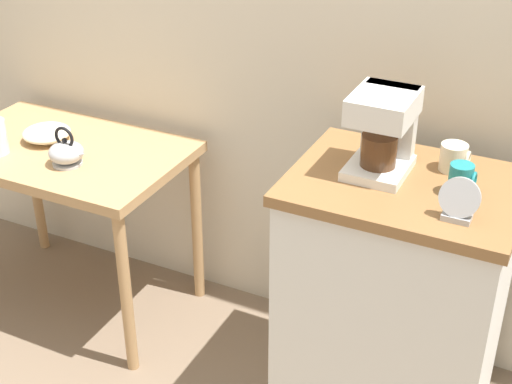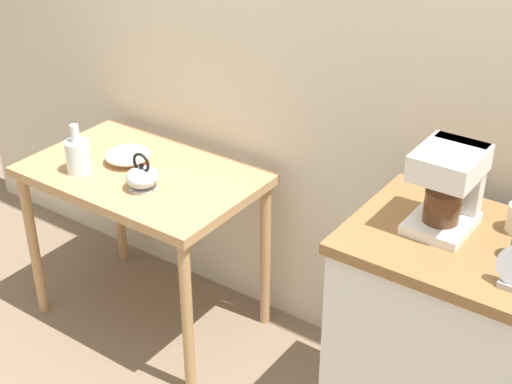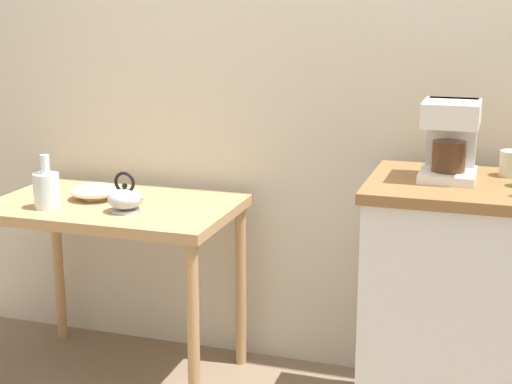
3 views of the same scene
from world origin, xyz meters
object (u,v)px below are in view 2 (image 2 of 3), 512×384
object	(u,v)px
bowl_stoneware	(128,155)
glass_carafe_vase	(78,155)
coffee_maker	(449,184)
teakettle	(143,177)

from	to	relation	value
bowl_stoneware	glass_carafe_vase	distance (m)	0.20
bowl_stoneware	glass_carafe_vase	xyz separation A→B (m)	(-0.10, -0.17, 0.04)
bowl_stoneware	glass_carafe_vase	bearing A→B (deg)	-121.31
bowl_stoneware	coffee_maker	world-z (taller)	coffee_maker
teakettle	coffee_maker	distance (m)	1.17
glass_carafe_vase	coffee_maker	distance (m)	1.47
bowl_stoneware	teakettle	world-z (taller)	teakettle
bowl_stoneware	teakettle	size ratio (longest dim) A/B	1.19
bowl_stoneware	coffee_maker	distance (m)	1.37
bowl_stoneware	glass_carafe_vase	size ratio (longest dim) A/B	0.92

